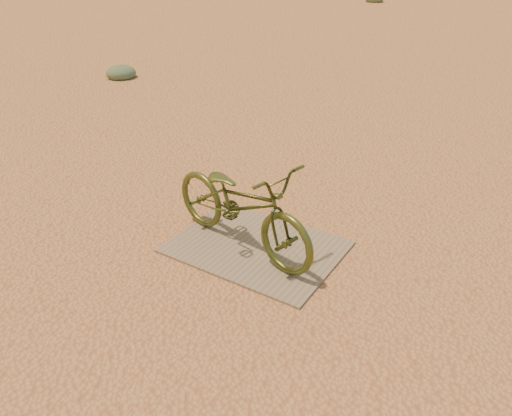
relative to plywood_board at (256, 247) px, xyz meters
The scene contains 5 objects.
ground 0.57m from the plywood_board, 132.76° to the left, with size 120.00×120.00×0.00m, color #BA7F4C.
plywood_board is the anchor object (origin of this frame).
bicycle 0.47m from the plywood_board, 146.16° to the right, with size 0.58×1.66×0.87m, color #40491C.
kale_a 6.71m from the plywood_board, 146.03° to the left, with size 0.59×0.59×0.32m, color #516445.
kale_c 19.21m from the plywood_board, 107.47° to the left, with size 0.75×0.75×0.41m, color #516445.
Camera 1 is at (2.44, -3.66, 2.54)m, focal length 35.00 mm.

